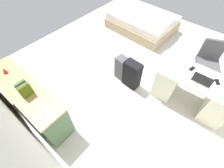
# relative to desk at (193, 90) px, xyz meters

# --- Properties ---
(ground_plane) EXTENTS (6.12, 6.12, 0.00)m
(ground_plane) POSITION_rel_desk_xyz_m (1.18, -0.05, -0.39)
(ground_plane) COLOR beige
(wall_back) EXTENTS (4.57, 0.10, 2.90)m
(wall_back) POSITION_rel_desk_xyz_m (1.18, 2.51, 1.06)
(wall_back) COLOR silver
(wall_back) RESTS_ON ground_plane
(desk) EXTENTS (1.47, 0.72, 0.74)m
(desk) POSITION_rel_desk_xyz_m (0.00, 0.00, 0.00)
(desk) COLOR beige
(desk) RESTS_ON ground_plane
(office_chair) EXTENTS (0.60, 0.60, 0.94)m
(office_chair) POSITION_rel_desk_xyz_m (0.05, -0.85, 0.03)
(office_chair) COLOR black
(office_chair) RESTS_ON ground_plane
(credenza) EXTENTS (1.80, 0.48, 0.79)m
(credenza) POSITION_rel_desk_xyz_m (2.17, 2.13, 0.01)
(credenza) COLOR #4C6B47
(credenza) RESTS_ON ground_plane
(bed) EXTENTS (1.96, 1.48, 0.58)m
(bed) POSITION_rel_desk_xyz_m (2.22, -1.70, -0.14)
(bed) COLOR tan
(bed) RESTS_ON ground_plane
(suitcase_black) EXTENTS (0.37, 0.24, 0.65)m
(suitcase_black) POSITION_rel_desk_xyz_m (1.16, 0.37, -0.06)
(suitcase_black) COLOR black
(suitcase_black) RESTS_ON ground_plane
(suitcase_spare_grey) EXTENTS (0.38, 0.26, 0.57)m
(suitcase_spare_grey) POSITION_rel_desk_xyz_m (1.41, 0.33, -0.10)
(suitcase_spare_grey) COLOR #4C4C51
(suitcase_spare_grey) RESTS_ON ground_plane
(laptop) EXTENTS (0.32, 0.23, 0.21)m
(laptop) POSITION_rel_desk_xyz_m (-0.03, 0.08, 0.40)
(laptop) COLOR #B7B7BC
(laptop) RESTS_ON desk
(computer_mouse) EXTENTS (0.06, 0.10, 0.03)m
(computer_mouse) POSITION_rel_desk_xyz_m (0.23, 0.05, 0.37)
(computer_mouse) COLOR white
(computer_mouse) RESTS_ON desk
(cell_phone_near_laptop) EXTENTS (0.12, 0.15, 0.01)m
(cell_phone_near_laptop) POSITION_rel_desk_xyz_m (-0.25, -0.09, 0.36)
(cell_phone_near_laptop) COLOR black
(cell_phone_near_laptop) RESTS_ON desk
(cell_phone_by_mouse) EXTENTS (0.10, 0.15, 0.01)m
(cell_phone_by_mouse) POSITION_rel_desk_xyz_m (0.21, -0.12, 0.36)
(cell_phone_by_mouse) COLOR black
(cell_phone_by_mouse) RESTS_ON desk
(book_row) EXTENTS (0.16, 0.17, 0.23)m
(book_row) POSITION_rel_desk_xyz_m (1.98, 2.13, 0.51)
(book_row) COLOR #475C12
(book_row) RESTS_ON credenza
(figurine_small) EXTENTS (0.08, 0.08, 0.11)m
(figurine_small) POSITION_rel_desk_xyz_m (2.66, 2.13, 0.46)
(figurine_small) COLOR red
(figurine_small) RESTS_ON credenza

